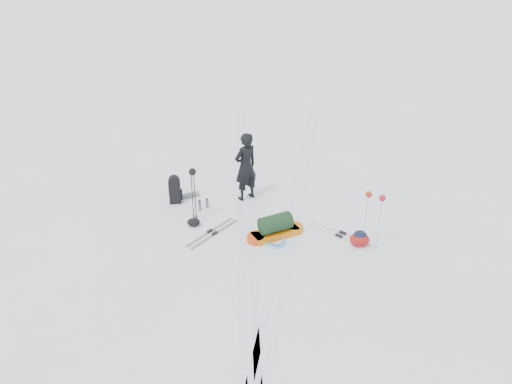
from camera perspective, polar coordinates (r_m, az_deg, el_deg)
ground at (r=12.36m, az=-1.27°, el=-3.87°), size 200.00×200.00×0.00m
ski_tracks at (r=13.09m, az=1.60°, el=-1.89°), size 3.38×17.97×0.01m
skier at (r=13.18m, az=-1.19°, el=2.91°), size 0.82×0.79×1.89m
pulk_sled at (r=11.86m, az=2.23°, el=-4.14°), size 1.50×1.08×0.56m
expedition_rucksack at (r=13.42m, az=-9.05°, el=0.25°), size 0.77×0.61×0.78m
ski_poles_black at (r=12.11m, az=-7.25°, el=1.57°), size 0.20×0.18×1.44m
ski_poles_silver at (r=11.21m, az=13.41°, el=-1.20°), size 0.41×0.30×1.42m
touring_skis_grey at (r=12.10m, az=-5.02°, el=-4.67°), size 1.14×1.45×0.06m
touring_skis_white at (r=12.13m, az=9.66°, el=-4.88°), size 1.58×1.30×0.07m
rope_coil at (r=11.71m, az=2.24°, el=-5.68°), size 0.59×0.59×0.06m
small_daypack at (r=11.76m, az=11.76°, el=-5.24°), size 0.46×0.35×0.39m
thermos_pair at (r=13.08m, az=-6.04°, el=-1.42°), size 0.26×0.21×0.29m
stuff_sack at (r=12.40m, az=-7.14°, el=-3.45°), size 0.35×0.28×0.20m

